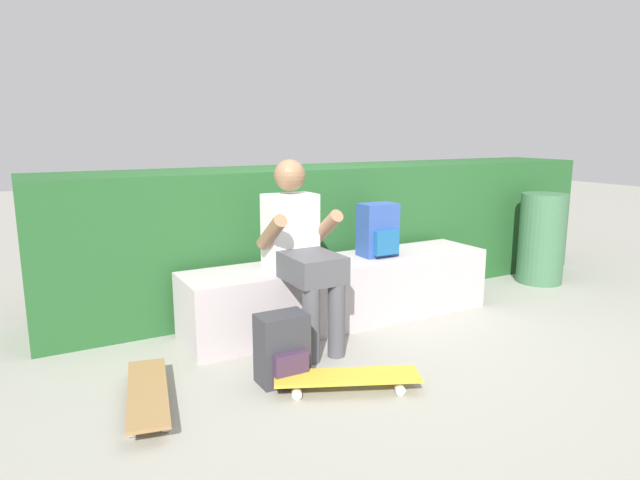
% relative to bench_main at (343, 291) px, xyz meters
% --- Properties ---
extents(ground_plane, '(24.00, 24.00, 0.00)m').
position_rel_bench_main_xyz_m(ground_plane, '(0.00, -0.39, -0.24)').
color(ground_plane, gray).
extents(bench_main, '(2.38, 0.51, 0.47)m').
position_rel_bench_main_xyz_m(bench_main, '(0.00, 0.00, 0.00)').
color(bench_main, '#B2A7A8').
rests_on(bench_main, ground).
extents(person_skater, '(0.49, 0.62, 1.22)m').
position_rel_bench_main_xyz_m(person_skater, '(-0.47, -0.22, 0.43)').
color(person_skater, white).
rests_on(person_skater, ground).
extents(skateboard_near_person, '(0.81, 0.51, 0.09)m').
position_rel_bench_main_xyz_m(skateboard_near_person, '(-0.57, -0.97, -0.16)').
color(skateboard_near_person, gold).
rests_on(skateboard_near_person, ground).
extents(skateboard_beside_bench, '(0.35, 0.82, 0.09)m').
position_rel_bench_main_xyz_m(skateboard_beside_bench, '(-1.56, -0.62, -0.16)').
color(skateboard_beside_bench, olive).
rests_on(skateboard_beside_bench, ground).
extents(backpack_on_bench, '(0.28, 0.23, 0.40)m').
position_rel_bench_main_xyz_m(backpack_on_bench, '(0.31, -0.01, 0.43)').
color(backpack_on_bench, '#2D4C99').
rests_on(backpack_on_bench, bench_main).
extents(backpack_on_ground, '(0.28, 0.23, 0.40)m').
position_rel_bench_main_xyz_m(backpack_on_ground, '(-0.83, -0.70, -0.04)').
color(backpack_on_ground, '#333338').
rests_on(backpack_on_ground, ground).
extents(hedge_row, '(5.06, 0.77, 1.11)m').
position_rel_bench_main_xyz_m(hedge_row, '(0.46, 0.73, 0.32)').
color(hedge_row, '#235527').
rests_on(hedge_row, ground).
extents(trash_bin, '(0.41, 0.41, 0.84)m').
position_rel_bench_main_xyz_m(trash_bin, '(2.20, 0.03, 0.18)').
color(trash_bin, '#3D6B47').
rests_on(trash_bin, ground).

